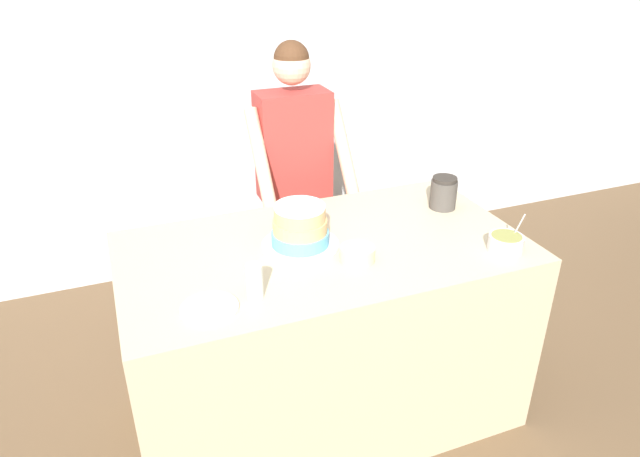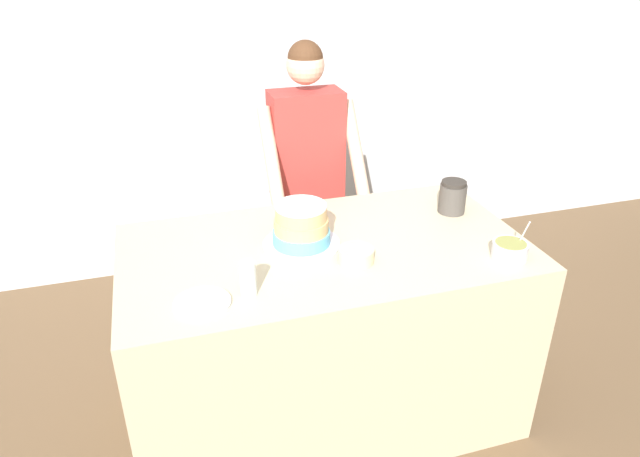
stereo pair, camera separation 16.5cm
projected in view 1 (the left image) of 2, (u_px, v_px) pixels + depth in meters
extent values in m
cube|color=silver|center=(229.00, 78.00, 3.62)|extent=(10.00, 0.05, 2.60)
cube|color=#C6B793|center=(324.00, 332.00, 2.65)|extent=(1.73, 0.93, 0.92)
cylinder|color=#2D2D38|center=(282.00, 259.00, 3.38)|extent=(0.12, 0.12, 0.79)
cylinder|color=#2D2D38|center=(309.00, 254.00, 3.43)|extent=(0.12, 0.12, 0.79)
cube|color=#B23833|center=(293.00, 146.00, 3.09)|extent=(0.39, 0.21, 0.59)
cylinder|color=beige|center=(261.00, 162.00, 2.88)|extent=(0.07, 0.38, 0.50)
cylinder|color=beige|center=(344.00, 151.00, 3.03)|extent=(0.07, 0.38, 0.50)
sphere|color=beige|center=(292.00, 66.00, 2.89)|extent=(0.20, 0.20, 0.20)
sphere|color=#51331E|center=(291.00, 59.00, 2.88)|extent=(0.18, 0.18, 0.18)
cylinder|color=silver|center=(300.00, 244.00, 2.44)|extent=(0.33, 0.33, 0.01)
cylinder|color=#60B7E0|center=(300.00, 238.00, 2.42)|extent=(0.25, 0.25, 0.06)
cylinder|color=#DBB275|center=(300.00, 226.00, 2.40)|extent=(0.23, 0.23, 0.06)
cylinder|color=#DBB275|center=(300.00, 214.00, 2.37)|extent=(0.22, 0.22, 0.06)
cylinder|color=white|center=(300.00, 207.00, 2.36)|extent=(0.22, 0.22, 0.01)
cylinder|color=beige|center=(357.00, 254.00, 2.32)|extent=(0.15, 0.15, 0.06)
cylinder|color=pink|center=(357.00, 249.00, 2.31)|extent=(0.13, 0.13, 0.01)
cylinder|color=silver|center=(506.00, 243.00, 2.39)|extent=(0.15, 0.15, 0.07)
cylinder|color=olive|center=(507.00, 237.00, 2.37)|extent=(0.13, 0.13, 0.01)
cylinder|color=silver|center=(517.00, 229.00, 2.38)|extent=(0.01, 0.06, 0.16)
cylinder|color=silver|center=(255.00, 282.00, 2.06)|extent=(0.06, 0.06, 0.14)
cylinder|color=silver|center=(209.00, 308.00, 2.02)|extent=(0.21, 0.21, 0.01)
cylinder|color=#4C4742|center=(443.00, 194.00, 2.75)|extent=(0.13, 0.13, 0.14)
cylinder|color=#322D28|center=(445.00, 179.00, 2.72)|extent=(0.12, 0.12, 0.02)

